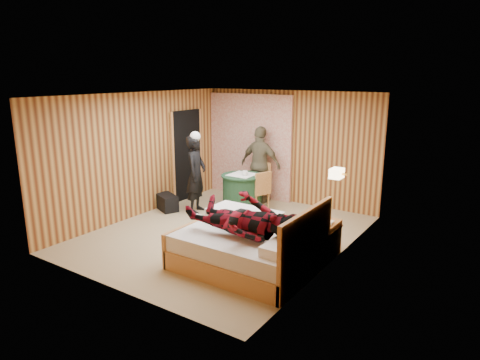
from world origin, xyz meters
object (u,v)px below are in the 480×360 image
Objects in this scene: man_at_table at (261,165)px; chair_far at (260,179)px; bed at (250,247)px; wall_lamp at (337,173)px; man_on_bed at (243,210)px; duffel_bag at (167,202)px; round_table at (242,192)px; woman_standing at (196,174)px; chair_near at (260,189)px; nightstand at (323,238)px.

chair_far is at bearing 119.19° from man_at_table.
wall_lamp is at bearing 59.06° from bed.
man_on_bed is (1.64, -3.20, 0.11)m from man_at_table.
duffel_bag is 2.23m from man_at_table.
woman_standing is at bearing -139.97° from round_table.
man_at_table is (0.74, 1.37, 0.05)m from woman_standing.
man_at_table is 3.60m from man_on_bed.
man_at_table reaches higher than chair_far.
wall_lamp is 3.21m from woman_standing.
chair_near is 1.37m from woman_standing.
chair_far reaches higher than round_table.
man_on_bed reaches higher than chair_near.
wall_lamp is 1.06m from nightstand.
wall_lamp is at bearing -20.42° from round_table.
nightstand is (0.76, 0.98, -0.02)m from bed.
woman_standing is 0.95× the size of man_at_table.
round_table is at bearing -75.63° from chair_far.
wall_lamp reaches higher than nightstand.
chair_near reaches higher than duffel_bag.
nightstand is at bearing -97.04° from wall_lamp.
wall_lamp is 0.44× the size of nightstand.
bed is at bearing 96.32° from man_on_bed.
nightstand is at bearing -23.40° from chair_far.
nightstand is 3.22m from woman_standing.
nightstand is 3.06m from chair_far.
wall_lamp is 0.15× the size of man_at_table.
man_on_bed is at bearing -121.11° from nightstand.
woman_standing reaches higher than bed.
bed is 3.27m from duffel_bag.
duffel_bag is (-1.74, -0.98, -0.35)m from chair_near.
chair_near is at bearing 145.91° from nightstand.
round_table is 0.51× the size of man_at_table.
duffel_bag is (-3.77, 0.01, -1.13)m from wall_lamp.
chair_far is at bearing -48.43° from woman_standing.
nightstand is (-0.04, -0.35, -1.00)m from wall_lamp.
bed reaches higher than duffel_bag.
chair_far is 2.13m from duffel_bag.
round_table is at bearing 123.76° from man_on_bed.
duffel_bag is at bearing -38.90° from chair_near.
woman_standing is (-0.76, -1.32, 0.28)m from chair_far.
nightstand is at bearing -119.80° from woman_standing.
round_table reaches higher than duffel_bag.
chair_near is (-2.03, 0.99, -0.79)m from wall_lamp.
woman_standing reaches higher than chair_near.
woman_standing is 3.01m from man_on_bed.
chair_near is at bearing -42.57° from chair_far.
chair_far is at bearing 146.27° from wall_lamp.
round_table is (-2.37, 1.25, 0.10)m from nightstand.
man_on_bed is at bearing -116.37° from wall_lamp.
duffel_bag is 0.93m from woman_standing.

